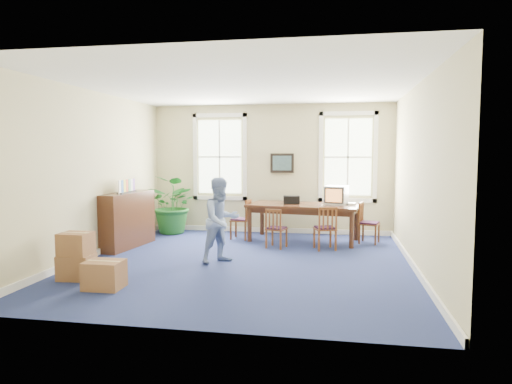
% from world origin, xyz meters
% --- Properties ---
extents(floor, '(6.50, 6.50, 0.00)m').
position_xyz_m(floor, '(0.00, 0.00, 0.00)').
color(floor, navy).
rests_on(floor, ground).
extents(ceiling, '(6.50, 6.50, 0.00)m').
position_xyz_m(ceiling, '(0.00, 0.00, 3.20)').
color(ceiling, white).
rests_on(ceiling, ground).
extents(wall_back, '(6.50, 0.00, 6.50)m').
position_xyz_m(wall_back, '(0.00, 3.25, 1.60)').
color(wall_back, '#C0B688').
rests_on(wall_back, ground).
extents(wall_front, '(6.50, 0.00, 6.50)m').
position_xyz_m(wall_front, '(0.00, -3.25, 1.60)').
color(wall_front, '#C0B688').
rests_on(wall_front, ground).
extents(wall_left, '(0.00, 6.50, 6.50)m').
position_xyz_m(wall_left, '(-3.00, 0.00, 1.60)').
color(wall_left, '#C0B688').
rests_on(wall_left, ground).
extents(wall_right, '(0.00, 6.50, 6.50)m').
position_xyz_m(wall_right, '(3.00, 0.00, 1.60)').
color(wall_right, '#C0B688').
rests_on(wall_right, ground).
extents(baseboard_back, '(6.00, 0.04, 0.12)m').
position_xyz_m(baseboard_back, '(0.00, 3.22, 0.06)').
color(baseboard_back, white).
rests_on(baseboard_back, ground).
extents(baseboard_left, '(0.04, 6.50, 0.12)m').
position_xyz_m(baseboard_left, '(-2.97, 0.00, 0.06)').
color(baseboard_left, white).
rests_on(baseboard_left, ground).
extents(baseboard_right, '(0.04, 6.50, 0.12)m').
position_xyz_m(baseboard_right, '(2.97, 0.00, 0.06)').
color(baseboard_right, white).
rests_on(baseboard_right, ground).
extents(window_left, '(1.40, 0.12, 2.20)m').
position_xyz_m(window_left, '(-1.30, 3.23, 1.90)').
color(window_left, white).
rests_on(window_left, ground).
extents(window_right, '(1.40, 0.12, 2.20)m').
position_xyz_m(window_right, '(1.90, 3.23, 1.90)').
color(window_right, white).
rests_on(window_right, ground).
extents(wall_picture, '(0.58, 0.06, 0.48)m').
position_xyz_m(wall_picture, '(0.30, 3.20, 1.75)').
color(wall_picture, black).
rests_on(wall_picture, ground).
extents(conference_table, '(2.61, 1.48, 0.84)m').
position_xyz_m(conference_table, '(0.91, 2.24, 0.42)').
color(conference_table, '#422314').
rests_on(conference_table, ground).
extents(crt_tv, '(0.58, 0.61, 0.42)m').
position_xyz_m(crt_tv, '(1.64, 2.29, 1.06)').
color(crt_tv, '#B7B7BC').
rests_on(crt_tv, conference_table).
extents(game_console, '(0.18, 0.22, 0.05)m').
position_xyz_m(game_console, '(1.98, 2.24, 0.87)').
color(game_console, white).
rests_on(game_console, conference_table).
extents(equipment_bag, '(0.39, 0.29, 0.18)m').
position_xyz_m(equipment_bag, '(0.63, 2.29, 0.93)').
color(equipment_bag, black).
rests_on(equipment_bag, conference_table).
extents(chair_near_left, '(0.47, 0.47, 0.84)m').
position_xyz_m(chair_near_left, '(0.40, 1.39, 0.42)').
color(chair_near_left, brown).
rests_on(chair_near_left, ground).
extents(chair_near_right, '(0.52, 0.52, 0.91)m').
position_xyz_m(chair_near_right, '(1.41, 1.39, 0.46)').
color(chair_near_right, brown).
rests_on(chair_near_right, ground).
extents(chair_end_left, '(0.46, 0.46, 0.92)m').
position_xyz_m(chair_end_left, '(-0.56, 2.24, 0.46)').
color(chair_end_left, brown).
rests_on(chair_end_left, ground).
extents(chair_end_right, '(0.51, 0.51, 0.91)m').
position_xyz_m(chair_end_right, '(2.37, 2.24, 0.45)').
color(chair_end_right, brown).
rests_on(chair_end_right, ground).
extents(man, '(0.95, 0.96, 1.56)m').
position_xyz_m(man, '(-0.43, -0.06, 0.78)').
color(man, '#8198CD').
rests_on(man, ground).
extents(credenza, '(0.64, 1.62, 1.24)m').
position_xyz_m(credenza, '(-2.75, 0.91, 0.62)').
color(credenza, '#422314').
rests_on(credenza, ground).
extents(brochure_rack, '(0.23, 0.69, 0.30)m').
position_xyz_m(brochure_rack, '(-2.73, 0.91, 1.39)').
color(brochure_rack, '#99999E').
rests_on(brochure_rack, credenza).
extents(potted_plant, '(1.60, 1.49, 1.44)m').
position_xyz_m(potted_plant, '(-2.33, 2.66, 0.72)').
color(potted_plant, '#1B5C1F').
rests_on(potted_plant, ground).
extents(cardboard_boxes, '(1.45, 1.45, 0.79)m').
position_xyz_m(cardboard_boxes, '(-2.24, -1.43, 0.39)').
color(cardboard_boxes, '#8F5E39').
rests_on(cardboard_boxes, ground).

